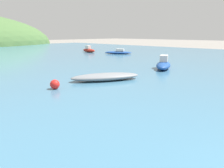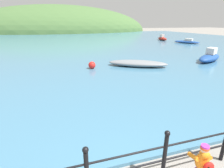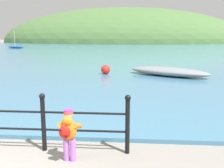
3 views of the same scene
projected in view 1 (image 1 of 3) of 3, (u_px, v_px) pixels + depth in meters
The scene contains 5 objects.
boat_nearest_quay at pixel (106, 77), 14.06m from camera, with size 4.59×3.34×0.47m.
boat_far_right at pixel (89, 50), 35.46m from camera, with size 1.44×3.41×1.07m.
boat_green_fishing at pixel (118, 52), 32.51m from camera, with size 3.30×4.11×0.76m.
boat_mid_harbor at pixel (163, 64), 18.70m from camera, with size 3.71×2.68×1.14m.
mooring_buoy at pixel (55, 84), 11.85m from camera, with size 0.52×0.52×0.52m, color red.
Camera 1 is at (-5.02, 1.01, 3.05)m, focal length 35.00 mm.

